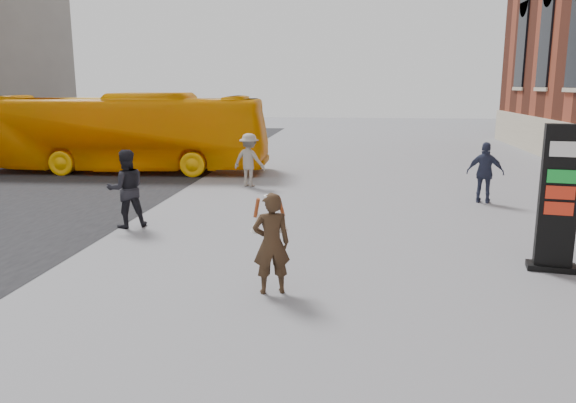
# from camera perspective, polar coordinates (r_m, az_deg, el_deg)

# --- Properties ---
(ground) EXTENTS (100.00, 100.00, 0.00)m
(ground) POSITION_cam_1_polar(r_m,az_deg,el_deg) (9.65, 2.97, -8.65)
(ground) COLOR #9E9EA3
(info_pylon) EXTENTS (0.92, 0.57, 2.69)m
(info_pylon) POSITION_cam_1_polar(r_m,az_deg,el_deg) (11.26, 25.75, 0.24)
(info_pylon) COLOR black
(info_pylon) RESTS_ON ground
(woman) EXTENTS (0.76, 0.72, 1.68)m
(woman) POSITION_cam_1_polar(r_m,az_deg,el_deg) (9.14, -1.71, -4.13)
(woman) COLOR #342316
(woman) RESTS_ON ground
(bus) EXTENTS (11.10, 3.09, 3.06)m
(bus) POSITION_cam_1_polar(r_m,az_deg,el_deg) (22.93, -16.17, 6.73)
(bus) COLOR #EF9B02
(bus) RESTS_ON road
(pedestrian_a) EXTENTS (1.15, 1.08, 1.87)m
(pedestrian_a) POSITION_cam_1_polar(r_m,az_deg,el_deg) (13.92, -16.12, 1.25)
(pedestrian_a) COLOR black
(pedestrian_a) RESTS_ON ground
(pedestrian_b) EXTENTS (1.31, 1.00, 1.78)m
(pedestrian_b) POSITION_cam_1_polar(r_m,az_deg,el_deg) (18.87, -3.96, 4.22)
(pedestrian_b) COLOR gray
(pedestrian_b) RESTS_ON ground
(pedestrian_c) EXTENTS (1.11, 0.70, 1.76)m
(pedestrian_c) POSITION_cam_1_polar(r_m,az_deg,el_deg) (17.15, 19.40, 2.78)
(pedestrian_c) COLOR #2F344D
(pedestrian_c) RESTS_ON ground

